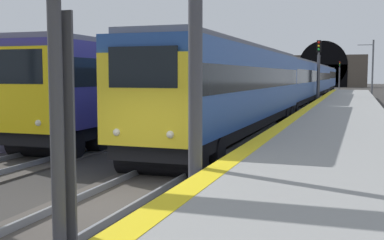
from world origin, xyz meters
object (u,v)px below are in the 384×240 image
at_px(train_adjacent_platform, 231,80).
at_px(railway_signal_near, 56,66).
at_px(catenary_mast_near, 372,68).
at_px(railway_signal_far, 339,72).
at_px(railway_signal_mid, 318,67).
at_px(train_main_approaching, 305,80).

distance_m(train_adjacent_platform, railway_signal_near, 36.33).
xyz_separation_m(railway_signal_near, catenary_mast_near, (59.70, -5.08, 0.75)).
height_order(train_adjacent_platform, railway_signal_far, railway_signal_far).
distance_m(train_adjacent_platform, railway_signal_mid, 8.31).
xyz_separation_m(train_adjacent_platform, catenary_mast_near, (24.02, -11.88, 1.28)).
bearing_deg(train_main_approaching, railway_signal_mid, 15.13).
distance_m(railway_signal_far, catenary_mast_near, 39.48).
xyz_separation_m(train_adjacent_platform, railway_signal_mid, (4.64, -6.80, 1.14)).
height_order(train_adjacent_platform, railway_signal_near, train_adjacent_platform).
distance_m(train_adjacent_platform, railway_signal_far, 63.54).
relative_size(train_main_approaching, catenary_mast_near, 11.37).
height_order(railway_signal_near, catenary_mast_near, catenary_mast_near).
bearing_deg(train_adjacent_platform, railway_signal_mid, 124.24).
relative_size(train_adjacent_platform, railway_signal_far, 9.81).
relative_size(railway_signal_near, catenary_mast_near, 0.67).
distance_m(train_main_approaching, catenary_mast_near, 14.31).
xyz_separation_m(railway_signal_mid, railway_signal_far, (58.53, -0.00, -0.13)).
bearing_deg(railway_signal_mid, train_adjacent_platform, -55.69).
bearing_deg(railway_signal_mid, train_main_approaching, -165.57).
height_order(train_main_approaching, train_adjacent_platform, train_adjacent_platform).
xyz_separation_m(train_main_approaching, train_adjacent_platform, (-11.53, 5.03, 0.07)).
height_order(train_main_approaching, railway_signal_mid, railway_signal_mid).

